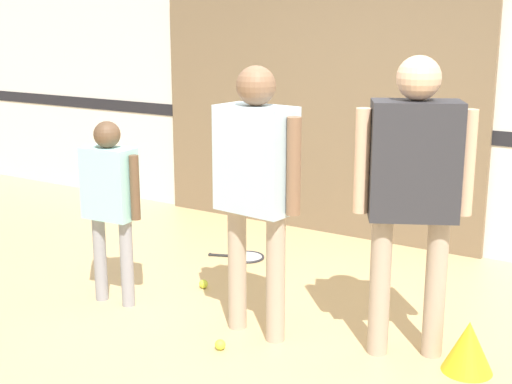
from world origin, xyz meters
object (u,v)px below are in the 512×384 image
(racket_spare_on_floor, at_px, (245,257))
(tennis_ball_near_instructor, at_px, (220,345))
(person_instructor, at_px, (256,173))
(person_student_left, at_px, (110,193))
(training_cone, at_px, (468,347))
(person_student_right, at_px, (413,176))
(tennis_ball_stray_left, at_px, (203,284))
(tennis_ball_by_spare_racket, at_px, (242,261))

(racket_spare_on_floor, relative_size, tennis_ball_near_instructor, 7.67)
(person_instructor, bearing_deg, person_student_left, -168.40)
(person_student_left, relative_size, training_cone, 4.27)
(person_student_right, bearing_deg, tennis_ball_stray_left, -34.50)
(person_instructor, xyz_separation_m, tennis_ball_near_instructor, (-0.06, -0.31, -1.02))
(person_student_left, distance_m, person_student_right, 2.08)
(person_student_right, xyz_separation_m, racket_spare_on_floor, (-1.77, 0.96, -1.09))
(person_instructor, bearing_deg, tennis_ball_by_spare_racket, 133.67)
(person_student_left, bearing_deg, person_student_right, 4.90)
(tennis_ball_near_instructor, distance_m, tennis_ball_stray_left, 1.03)
(tennis_ball_by_spare_racket, bearing_deg, tennis_ball_stray_left, -86.07)
(person_instructor, distance_m, tennis_ball_stray_left, 1.34)
(person_student_right, bearing_deg, person_student_left, -17.64)
(tennis_ball_near_instructor, bearing_deg, person_student_left, 168.51)
(person_student_left, bearing_deg, tennis_ball_stray_left, 51.58)
(racket_spare_on_floor, xyz_separation_m, tennis_ball_stray_left, (0.11, -0.74, 0.02))
(person_student_right, relative_size, tennis_ball_stray_left, 26.89)
(tennis_ball_by_spare_racket, height_order, tennis_ball_stray_left, same)
(tennis_ball_stray_left, relative_size, training_cone, 0.22)
(person_student_right, bearing_deg, racket_spare_on_floor, -55.54)
(person_student_right, height_order, racket_spare_on_floor, person_student_right)
(person_student_right, bearing_deg, tennis_ball_by_spare_racket, -52.45)
(person_instructor, distance_m, person_student_left, 1.15)
(person_student_left, distance_m, training_cone, 2.52)
(person_student_right, height_order, tennis_ball_near_instructor, person_student_right)
(person_instructor, xyz_separation_m, person_student_left, (-1.12, -0.10, -0.25))
(tennis_ball_near_instructor, bearing_deg, training_cone, 21.45)
(tennis_ball_stray_left, xyz_separation_m, training_cone, (2.04, -0.24, 0.12))
(person_instructor, xyz_separation_m, tennis_ball_stray_left, (-0.75, 0.45, -1.02))
(racket_spare_on_floor, bearing_deg, person_student_right, 129.93)
(person_student_left, xyz_separation_m, tennis_ball_stray_left, (0.37, 0.55, -0.77))
(person_student_right, relative_size, tennis_ball_near_instructor, 26.89)
(racket_spare_on_floor, distance_m, tennis_ball_near_instructor, 1.71)
(person_student_right, xyz_separation_m, training_cone, (0.38, -0.02, -0.95))
(tennis_ball_by_spare_racket, bearing_deg, person_student_left, -106.19)
(tennis_ball_near_instructor, bearing_deg, tennis_ball_by_spare_racket, 118.21)
(person_student_right, distance_m, tennis_ball_by_spare_racket, 2.16)
(tennis_ball_by_spare_racket, bearing_deg, person_student_right, -25.47)
(racket_spare_on_floor, height_order, tennis_ball_near_instructor, tennis_ball_near_instructor)
(person_instructor, relative_size, person_student_right, 0.96)
(person_instructor, bearing_deg, person_student_right, 21.10)
(person_student_left, bearing_deg, tennis_ball_by_spare_racket, 69.35)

